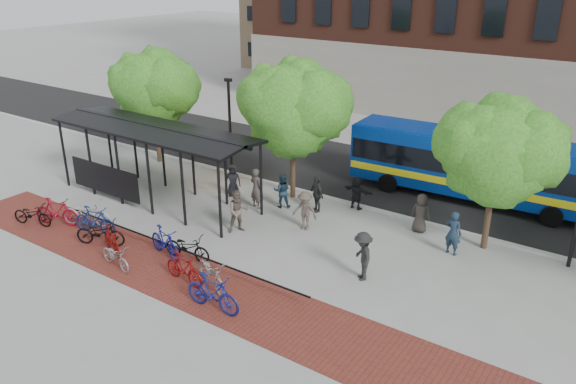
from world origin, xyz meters
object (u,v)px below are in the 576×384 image
Objects in this scene: tree_b at (296,104)px; bus at (475,163)px; pedestrian_3 at (305,211)px; bus_shelter at (152,137)px; bike_4 at (100,233)px; bike_7 at (165,242)px; pedestrian_6 at (421,213)px; bike_5 at (112,240)px; bike_10 at (212,273)px; bike_8 at (187,247)px; pedestrian_2 at (282,191)px; pedestrian_4 at (317,194)px; bike_1 at (57,212)px; pedestrian_5 at (357,193)px; bike_11 at (213,293)px; pedestrian_0 at (233,180)px; pedestrian_8 at (238,211)px; tree_a at (155,86)px; pedestrian_1 at (256,188)px; bike_0 at (32,214)px; bike_3 at (95,220)px; pedestrian_9 at (363,256)px; pedestrian_7 at (453,233)px; bike_9 at (184,269)px; bike_2 at (86,213)px; bike_6 at (116,256)px; lamp_post_left at (230,126)px; tree_c at (501,149)px.

tree_b reaches higher than bus.
bus_shelter is at bearing -178.98° from pedestrian_3.
bike_4 is 1.02× the size of bike_7.
bike_5 is at bearing 42.06° from pedestrian_6.
bike_10 is (-4.83, -12.69, -1.23)m from bus.
bike_7 is 0.91m from bike_8.
bike_7 is 6.34m from pedestrian_2.
pedestrian_4 reaches higher than bike_4.
bus is at bearing 3.75° from bike_10.
bus_shelter is at bearing -37.75° from bike_1.
pedestrian_4 is 1.83m from pedestrian_5.
bus reaches higher than pedestrian_5.
pedestrian_0 is at bearing 33.91° from bike_11.
pedestrian_5 is 0.85× the size of pedestrian_8.
bike_5 is at bearing 81.13° from bike_11.
tree_a reaches higher than bike_5.
pedestrian_6 is at bearing -154.29° from pedestrian_1.
pedestrian_2 is at bearing -132.04° from pedestrian_1.
pedestrian_5 reaches higher than bike_8.
pedestrian_4 is (2.43, 1.22, -0.11)m from pedestrian_1.
bus is 7.20× the size of pedestrian_2.
bike_0 is 13.96m from pedestrian_5.
pedestrian_0 is at bearing -32.14° from bike_3.
pedestrian_9 reaches higher than bike_10.
pedestrian_0 is 4.91m from pedestrian_3.
bike_9 is at bearing 54.53° from pedestrian_7.
bike_1 is at bearing 82.09° from bike_11.
bike_3 is 1.14m from bike_4.
bike_2 is 1.30× the size of pedestrian_6.
bike_2 is at bearing -93.76° from bus_shelter.
tree_a is at bearing -150.15° from pedestrian_9.
pedestrian_1 is (1.96, 6.50, 0.42)m from bike_5.
pedestrian_2 reaches higher than bike_11.
pedestrian_7 is at bearing 22.84° from pedestrian_4.
bike_6 is at bearing 93.22° from pedestrian_1.
pedestrian_9 is at bearing -88.30° from bike_3.
bike_5 is 1.12× the size of pedestrian_5.
pedestrian_6 reaches higher than bike_7.
bike_6 is at bearing -138.20° from bike_4.
tree_a is 10.65m from bike_4.
lamp_post_left reaches higher than bike_0.
pedestrian_9 reaches higher than pedestrian_0.
pedestrian_9 reaches higher than bike_8.
pedestrian_8 is at bearing -136.74° from pedestrian_9.
pedestrian_7 is at bearing -76.46° from bike_3.
bike_4 is at bearing 38.90° from pedestrian_6.
pedestrian_4 is (0.59, 7.73, 0.27)m from bike_9.
bike_9 is 1.18× the size of pedestrian_5.
bike_7 is 7.22m from pedestrian_4.
bike_3 is (-13.56, -7.84, -3.46)m from tree_c.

